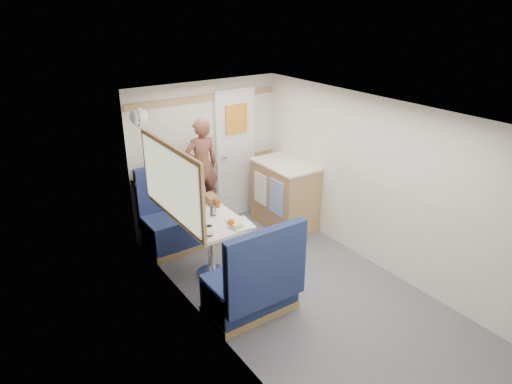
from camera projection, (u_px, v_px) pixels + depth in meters
floor at (310, 298)px, 4.91m from camera, size 4.50×4.50×0.00m
ceiling at (321, 115)px, 4.12m from camera, size 4.50×4.50×0.00m
wall_back at (206, 155)px, 6.22m from camera, size 2.20×0.02×2.00m
wall_left at (219, 246)px, 3.94m from camera, size 0.02×4.50×2.00m
wall_right at (390, 190)px, 5.08m from camera, size 0.02×4.50×2.00m
oak_trim_low at (208, 166)px, 6.27m from camera, size 2.15×0.02×0.08m
oak_trim_high at (205, 98)px, 5.90m from camera, size 2.15×0.02×0.08m
side_window at (170, 183)px, 4.62m from camera, size 0.04×1.30×0.72m
rear_door at (236, 152)px, 6.44m from camera, size 0.62×0.12×1.86m
dinette_table at (210, 231)px, 5.11m from camera, size 0.62×0.92×0.72m
bench_far at (179, 223)px, 5.87m from camera, size 0.90×0.59×1.05m
bench_near at (253, 288)px, 4.55m from camera, size 0.90×0.59×1.05m
ledge at (167, 175)px, 5.84m from camera, size 0.90×0.14×0.04m
dome_light at (139, 117)px, 5.09m from camera, size 0.20×0.20×0.20m
galley_counter at (284, 194)px, 6.32m from camera, size 0.57×0.92×0.92m
person at (202, 166)px, 5.68m from camera, size 0.45×0.31×1.20m
duffel_bag at (173, 165)px, 5.84m from camera, size 0.48×0.29×0.21m
tray at (240, 224)px, 4.92m from camera, size 0.27×0.34×0.02m
orange_fruit at (231, 222)px, 4.85m from camera, size 0.08×0.08×0.08m
cheese_block at (238, 226)px, 4.82m from camera, size 0.11×0.07×0.04m
wine_glass at (198, 212)px, 4.93m from camera, size 0.08×0.08×0.17m
tumbler_left at (209, 231)px, 4.67m from camera, size 0.07×0.07×0.11m
tumbler_mid at (194, 202)px, 5.31m from camera, size 0.08×0.08×0.12m
tumbler_right at (213, 211)px, 5.11m from camera, size 0.07×0.07×0.11m
beer_glass at (217, 203)px, 5.31m from camera, size 0.06×0.06×0.09m
pepper_grinder at (211, 211)px, 5.14m from camera, size 0.03×0.03×0.09m
bread_loaf at (211, 199)px, 5.43m from camera, size 0.15×0.24×0.10m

